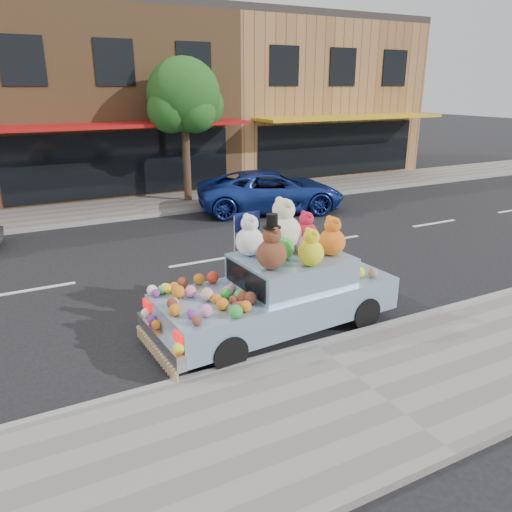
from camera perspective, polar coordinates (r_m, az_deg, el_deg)
ground at (r=12.68m, az=-6.05°, el=-0.65°), size 120.00×120.00×0.00m
near_sidewalk at (r=7.58m, az=13.16°, el=-14.92°), size 60.00×3.00×0.12m
far_sidewalk at (r=18.64m, az=-13.53°, el=5.47°), size 60.00×3.00×0.12m
near_kerb at (r=8.58m, az=6.62°, el=-10.18°), size 60.00×0.12×0.13m
far_kerb at (r=17.22m, az=-12.26°, el=4.50°), size 60.00×0.12×0.13m
storefront_mid at (r=23.53m, az=-17.74°, el=16.64°), size 10.00×9.80×7.30m
storefront_right at (r=27.20m, az=4.42°, el=17.62°), size 10.00×9.80×7.30m
street_tree at (r=18.81m, az=-8.21°, el=17.11°), size 3.00×2.70×5.22m
car_blue at (r=17.63m, az=1.72°, el=7.42°), size 5.58×3.70×1.42m
art_car at (r=8.91m, az=2.56°, el=-3.47°), size 4.58×2.01×2.33m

